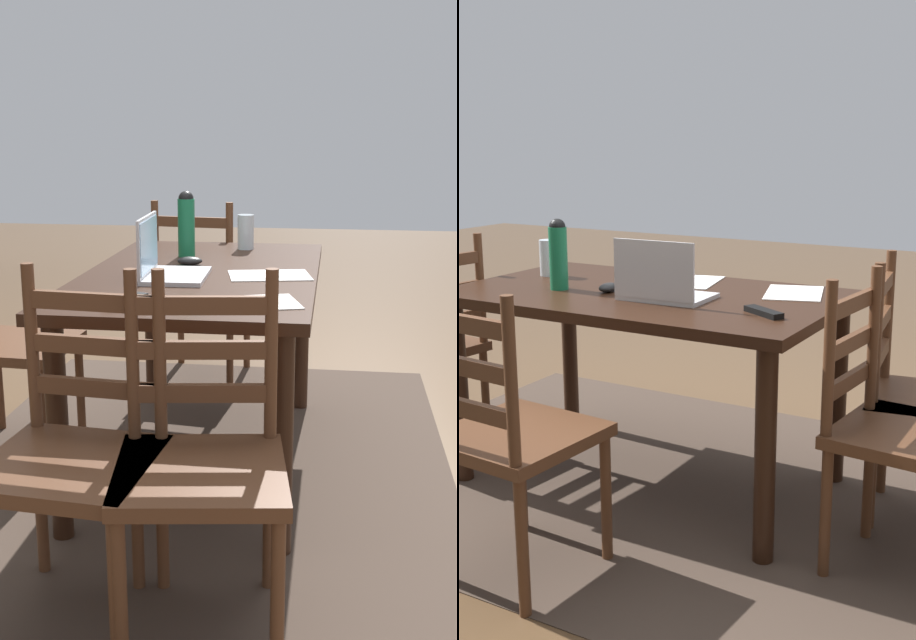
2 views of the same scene
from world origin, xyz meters
The scene contains 14 objects.
ground_plane centered at (0.00, 0.00, 0.00)m, with size 14.00×14.00×0.00m, color brown.
area_rug centered at (0.00, 0.00, 0.00)m, with size 2.49×1.96×0.01m, color #47382D.
dining_table centered at (0.00, 0.00, 0.67)m, with size 1.47×0.87×0.77m.
chair_far_head centered at (0.00, 0.81, 0.46)m, with size 0.47×0.47×0.95m.
chair_right_far centered at (1.03, 0.18, 0.46)m, with size 0.49×0.49×0.95m.
chair_left_near centered at (-1.03, -0.17, 0.46)m, with size 0.50×0.50×0.95m.
chair_left_far centered at (-1.03, 0.17, 0.46)m, with size 0.48×0.48×0.95m.
laptop centered at (-0.14, 0.12, 0.83)m, with size 0.33×0.23×0.23m.
water_bottle centered at (0.33, 0.12, 0.92)m, with size 0.07×0.07×0.27m.
drinking_glass centered at (0.56, -0.10, 0.85)m, with size 0.07×0.07×0.15m, color silver.
computer_mouse centered at (0.13, 0.07, 0.79)m, with size 0.06×0.10×0.03m, color black.
tv_remote centered at (-0.55, 0.15, 0.78)m, with size 0.04×0.17×0.02m, color black.
paper_stack_left centered at (-0.50, -0.24, 0.78)m, with size 0.21×0.30×0.00m, color white.
paper_stack_right centered at (-0.05, -0.26, 0.78)m, with size 0.21×0.30×0.00m, color white.
Camera 1 is at (-2.90, -0.50, 1.34)m, focal length 44.07 mm.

